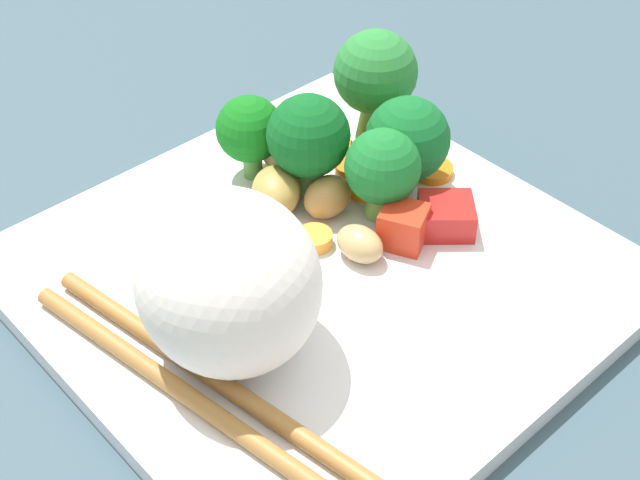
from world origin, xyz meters
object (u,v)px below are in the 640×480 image
Objects in this scene: square_plate at (319,275)px; chopstick_pair at (231,407)px; carrot_slice_2 at (351,169)px; rice_mound at (228,282)px; broccoli_floret_2 at (250,130)px.

chopstick_pair reaches higher than square_plate.
chopstick_pair is (-8.76, 17.14, 0.09)cm from carrot_slice_2.
chopstick_pair is at bearing 137.63° from rice_mound.
carrot_slice_2 is at bearing -58.22° from square_plate.
square_plate is 3.06× the size of rice_mound.
square_plate is at bearing 106.81° from chopstick_pair.
broccoli_floret_2 is 18.51cm from chopstick_pair.
broccoli_floret_2 is at bearing -18.71° from square_plate.
square_plate is 8.66cm from carrot_slice_2.
broccoli_floret_2 reaches higher than chopstick_pair.
broccoli_floret_2 is 6.72cm from carrot_slice_2.
chopstick_pair is at bearing 135.52° from broccoli_floret_2.
square_plate is at bearing -80.73° from rice_mound.
square_plate is 1.14× the size of chopstick_pair.
rice_mound reaches higher than broccoli_floret_2.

